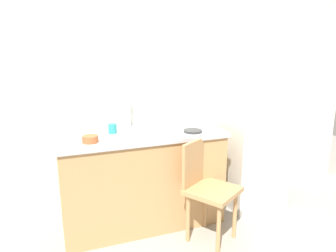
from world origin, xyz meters
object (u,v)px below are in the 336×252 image
object	(u,v)px
terracotta_bowl	(90,139)
cup_teal	(113,128)
hotplate	(193,131)
dish_tray	(166,127)
cup_white	(131,133)
chair	(207,186)
refrigerator	(251,147)

from	to	relation	value
terracotta_bowl	cup_teal	bearing A→B (deg)	44.39
hotplate	dish_tray	bearing A→B (deg)	138.12
terracotta_bowl	cup_teal	world-z (taller)	cup_teal
dish_tray	terracotta_bowl	xyz separation A→B (m)	(-0.73, -0.18, 0.00)
dish_tray	hotplate	xyz separation A→B (m)	(0.20, -0.18, -0.02)
cup_white	hotplate	bearing A→B (deg)	-5.13
chair	terracotta_bowl	distance (m)	1.07
cup_teal	refrigerator	bearing A→B (deg)	-2.52
dish_tray	hotplate	distance (m)	0.27
dish_tray	hotplate	bearing A→B (deg)	-41.88
refrigerator	dish_tray	world-z (taller)	refrigerator
chair	hotplate	bearing A→B (deg)	58.04
dish_tray	cup_white	size ratio (longest dim) A/B	3.57
refrigerator	hotplate	world-z (taller)	refrigerator
dish_tray	hotplate	size ratio (longest dim) A/B	1.65
cup_white	terracotta_bowl	bearing A→B (deg)	-171.80
dish_tray	cup_teal	bearing A→B (deg)	174.80
chair	terracotta_bowl	size ratio (longest dim) A/B	6.71
dish_tray	chair	bearing A→B (deg)	-67.30
terracotta_bowl	cup_teal	distance (m)	0.32
chair	cup_teal	world-z (taller)	cup_teal
chair	cup_teal	bearing A→B (deg)	111.06
terracotta_bowl	cup_white	xyz separation A→B (m)	(0.36, 0.05, 0.01)
terracotta_bowl	hotplate	distance (m)	0.93
cup_white	cup_teal	bearing A→B (deg)	126.95
terracotta_bowl	chair	bearing A→B (deg)	-17.84
dish_tray	cup_teal	world-z (taller)	cup_teal
dish_tray	refrigerator	bearing A→B (deg)	-1.11
dish_tray	cup_teal	size ratio (longest dim) A/B	3.22
chair	terracotta_bowl	bearing A→B (deg)	129.89
terracotta_bowl	cup_white	world-z (taller)	cup_white
refrigerator	dish_tray	distance (m)	1.01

